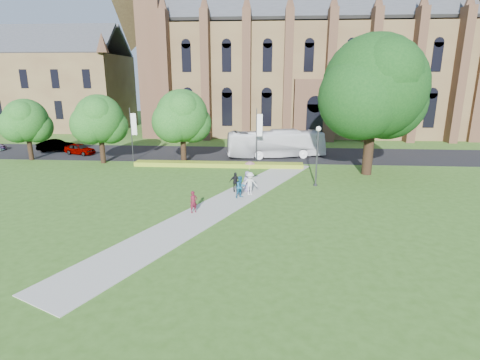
# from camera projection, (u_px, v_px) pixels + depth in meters

# --- Properties ---
(ground) EXTENTS (160.00, 160.00, 0.00)m
(ground) POSITION_uv_depth(u_px,v_px,m) (222.00, 208.00, 27.22)
(ground) COLOR #355A1B
(ground) RESTS_ON ground
(road) EXTENTS (160.00, 10.00, 0.02)m
(road) POSITION_uv_depth(u_px,v_px,m) (241.00, 154.00, 46.45)
(road) COLOR black
(road) RESTS_ON ground
(footpath) EXTENTS (15.58, 28.54, 0.04)m
(footpath) POSITION_uv_depth(u_px,v_px,m) (224.00, 204.00, 28.17)
(footpath) COLOR #B2B2A8
(footpath) RESTS_ON ground
(flower_hedge) EXTENTS (18.00, 1.40, 0.45)m
(flower_hedge) POSITION_uv_depth(u_px,v_px,m) (218.00, 164.00, 39.99)
(flower_hedge) COLOR gold
(flower_hedge) RESTS_ON ground
(cathedral) EXTENTS (52.60, 18.25, 28.00)m
(cathedral) POSITION_uv_depth(u_px,v_px,m) (310.00, 54.00, 61.29)
(cathedral) COLOR olive
(cathedral) RESTS_ON ground
(building_west) EXTENTS (22.00, 14.00, 18.30)m
(building_west) POSITION_uv_depth(u_px,v_px,m) (62.00, 77.00, 67.56)
(building_west) COLOR olive
(building_west) RESTS_ON ground
(streetlamp) EXTENTS (0.44, 0.44, 5.24)m
(streetlamp) POSITION_uv_depth(u_px,v_px,m) (317.00, 149.00, 32.07)
(streetlamp) COLOR #38383D
(streetlamp) RESTS_ON ground
(large_tree) EXTENTS (9.60, 9.60, 13.20)m
(large_tree) POSITION_uv_depth(u_px,v_px,m) (374.00, 87.00, 34.67)
(large_tree) COLOR #332114
(large_tree) RESTS_ON ground
(street_tree_0) EXTENTS (5.20, 5.20, 7.50)m
(street_tree_0) POSITION_uv_depth(u_px,v_px,m) (99.00, 119.00, 40.44)
(street_tree_0) COLOR #332114
(street_tree_0) RESTS_ON ground
(street_tree_1) EXTENTS (5.60, 5.60, 8.05)m
(street_tree_1) POSITION_uv_depth(u_px,v_px,m) (182.00, 116.00, 40.20)
(street_tree_1) COLOR #332114
(street_tree_1) RESTS_ON ground
(street_tree_2) EXTENTS (4.80, 4.80, 6.95)m
(street_tree_2) POSITION_uv_depth(u_px,v_px,m) (26.00, 121.00, 42.13)
(street_tree_2) COLOR #332114
(street_tree_2) RESTS_ON ground
(banner_pole_0) EXTENTS (0.70, 0.10, 6.00)m
(banner_pole_0) POSITION_uv_depth(u_px,v_px,m) (257.00, 133.00, 40.79)
(banner_pole_0) COLOR #38383D
(banner_pole_0) RESTS_ON ground
(banner_pole_1) EXTENTS (0.70, 0.10, 6.00)m
(banner_pole_1) POSITION_uv_depth(u_px,v_px,m) (132.00, 131.00, 41.77)
(banner_pole_1) COLOR #38383D
(banner_pole_1) RESTS_ON ground
(tour_coach) EXTENTS (11.86, 5.03, 3.22)m
(tour_coach) POSITION_uv_depth(u_px,v_px,m) (276.00, 144.00, 44.30)
(tour_coach) COLOR silver
(tour_coach) RESTS_ON road
(car_0) EXTENTS (4.30, 2.85, 1.36)m
(car_0) POSITION_uv_depth(u_px,v_px,m) (80.00, 149.00, 46.15)
(car_0) COLOR gray
(car_0) RESTS_ON road
(car_1) EXTENTS (4.66, 2.23, 1.48)m
(car_1) POSITION_uv_depth(u_px,v_px,m) (56.00, 145.00, 48.18)
(car_1) COLOR gray
(car_1) RESTS_ON road
(pedestrian_0) EXTENTS (0.68, 0.65, 1.56)m
(pedestrian_0) POSITION_uv_depth(u_px,v_px,m) (194.00, 202.00, 26.10)
(pedestrian_0) COLOR #541321
(pedestrian_0) RESTS_ON footpath
(pedestrian_1) EXTENTS (1.08, 1.05, 1.75)m
(pedestrian_1) POSITION_uv_depth(u_px,v_px,m) (241.00, 187.00, 29.33)
(pedestrian_1) COLOR #175477
(pedestrian_1) RESTS_ON footpath
(pedestrian_2) EXTENTS (1.36, 1.08, 1.85)m
(pedestrian_2) POSITION_uv_depth(u_px,v_px,m) (250.00, 183.00, 30.10)
(pedestrian_2) COLOR silver
(pedestrian_2) RESTS_ON footpath
(pedestrian_3) EXTENTS (1.03, 0.64, 1.63)m
(pedestrian_3) POSITION_uv_depth(u_px,v_px,m) (235.00, 182.00, 30.98)
(pedestrian_3) COLOR black
(pedestrian_3) RESTS_ON footpath
(pedestrian_4) EXTENTS (1.00, 0.91, 1.72)m
(pedestrian_4) POSITION_uv_depth(u_px,v_px,m) (247.00, 181.00, 30.96)
(pedestrian_4) COLOR slate
(pedestrian_4) RESTS_ON footpath
(parasol) EXTENTS (0.97, 0.97, 0.71)m
(parasol) POSITION_uv_depth(u_px,v_px,m) (250.00, 167.00, 30.73)
(parasol) COLOR #EBA6BC
(parasol) RESTS_ON pedestrian_4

